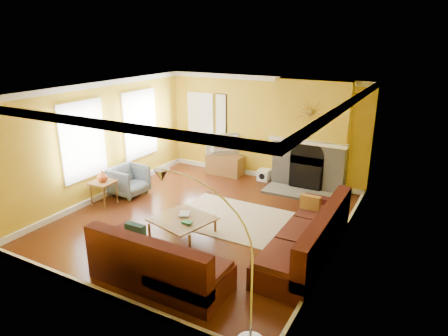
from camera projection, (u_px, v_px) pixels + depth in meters
The scene contains 27 objects.
floor at pixel (204, 219), 8.42m from camera, with size 5.50×6.00×0.02m, color #602B14.
ceiling at pixel (202, 89), 7.55m from camera, with size 5.50×6.00×0.02m, color white.
wall_back at pixel (263, 128), 10.49m from camera, with size 5.50×0.02×2.70m, color gold.
wall_front at pixel (89, 214), 5.48m from camera, with size 5.50×0.02×2.70m, color gold.
wall_left at pixel (102, 141), 9.24m from camera, with size 0.02×6.00×2.70m, color gold.
wall_right at pixel (343, 181), 6.73m from camera, with size 0.02×6.00×2.70m, color gold.
baseboard at pixel (204, 216), 8.40m from camera, with size 5.50×6.00×0.12m, color white, non-canonical shape.
crown_molding at pixel (202, 93), 7.57m from camera, with size 5.50×6.00×0.12m, color white, non-canonical shape.
window_left_near at pixel (140, 124), 10.25m from camera, with size 0.06×1.22×1.72m, color white.
window_left_far at pixel (82, 141), 8.68m from camera, with size 0.06×1.22×1.72m, color white.
window_back at pixel (201, 114), 11.24m from camera, with size 0.82×0.06×1.22m, color white.
wall_art at pixel (221, 115), 10.94m from camera, with size 0.34×0.04×1.14m, color white.
fireplace at pixel (311, 136), 9.70m from camera, with size 1.80×0.40×2.70m, color gray, non-canonical shape.
mantel at pixel (308, 142), 9.53m from camera, with size 1.92×0.22×0.08m, color white.
hearth at pixel (300, 194), 9.66m from camera, with size 1.80×0.70×0.06m, color gray.
sunburst at pixel (310, 113), 9.31m from camera, with size 0.70×0.04×0.70m, color olive, non-canonical shape.
rug at pixel (231, 218), 8.43m from camera, with size 2.40×1.80×0.02m, color beige.
sectional_sofa at pixel (233, 228), 7.05m from camera, with size 3.26×3.68×0.90m, color #471916, non-canonical shape.
coffee_table at pixel (183, 227), 7.62m from camera, with size 1.00×1.00×0.40m, color white, non-canonical shape.
media_console at pixel (225, 165), 11.00m from camera, with size 1.00×0.45×0.55m, color olive.
tv at pixel (225, 145), 10.82m from camera, with size 1.02×0.13×0.59m, color black.
subwoofer at pixel (264, 175), 10.59m from camera, with size 0.30×0.30×0.30m, color white.
armchair at pixel (129, 181), 9.58m from camera, with size 0.76×0.78×0.71m, color slate.
side_table at pixel (104, 193), 9.06m from camera, with size 0.50×0.50×0.55m, color olive, non-canonical shape.
vase at pixel (102, 176), 8.94m from camera, with size 0.24×0.24×0.25m, color #D8591E.
book at pixel (179, 214), 7.70m from camera, with size 0.20×0.27×0.03m, color white.
arc_lamp at pixel (210, 259), 4.93m from camera, with size 1.35×0.36×2.12m, color silver, non-canonical shape.
Camera 1 is at (4.03, -6.49, 3.71)m, focal length 32.00 mm.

